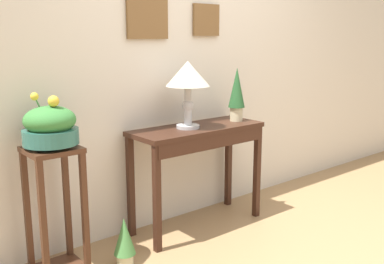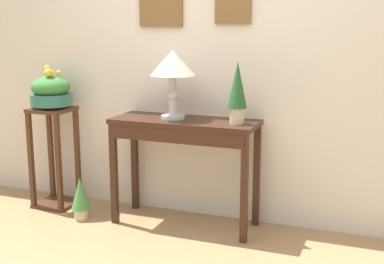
% 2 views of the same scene
% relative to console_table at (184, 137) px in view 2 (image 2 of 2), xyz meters
% --- Properties ---
extents(back_wall_with_art, '(9.00, 0.13, 2.80)m').
position_rel_console_table_xyz_m(back_wall_with_art, '(0.14, 0.31, 0.73)').
color(back_wall_with_art, beige).
rests_on(back_wall_with_art, ground).
extents(console_table, '(1.06, 0.40, 0.80)m').
position_rel_console_table_xyz_m(console_table, '(0.00, 0.00, 0.00)').
color(console_table, '#381E14').
rests_on(console_table, ground).
extents(table_lamp, '(0.32, 0.32, 0.50)m').
position_rel_console_table_xyz_m(table_lamp, '(-0.09, 0.02, 0.50)').
color(table_lamp, '#B7B7BC').
rests_on(table_lamp, console_table).
extents(potted_plant_on_console, '(0.13, 0.13, 0.43)m').
position_rel_console_table_xyz_m(potted_plant_on_console, '(0.39, 0.00, 0.36)').
color(potted_plant_on_console, beige).
rests_on(potted_plant_on_console, console_table).
extents(pedestal_stand_left, '(0.31, 0.31, 0.82)m').
position_rel_console_table_xyz_m(pedestal_stand_left, '(-1.14, 0.02, -0.26)').
color(pedestal_stand_left, '#472819').
rests_on(pedestal_stand_left, ground).
extents(planter_bowl_wide, '(0.33, 0.33, 0.33)m').
position_rel_console_table_xyz_m(planter_bowl_wide, '(-1.14, 0.02, 0.28)').
color(planter_bowl_wide, '#2D665B').
rests_on(planter_bowl_wide, pedestal_stand_left).
extents(potted_plant_floor, '(0.14, 0.14, 0.33)m').
position_rel_console_table_xyz_m(potted_plant_floor, '(-0.78, -0.18, -0.49)').
color(potted_plant_floor, beige).
rests_on(potted_plant_floor, ground).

